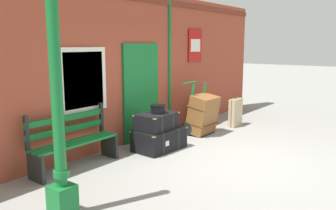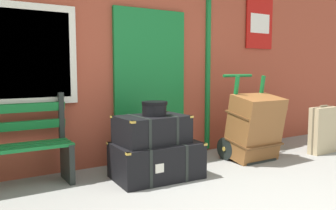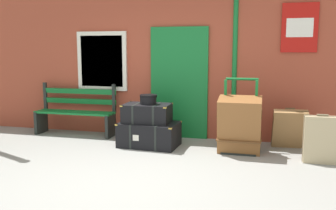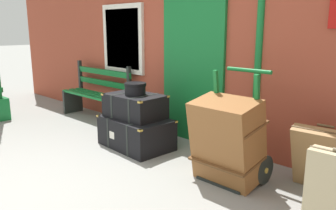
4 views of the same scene
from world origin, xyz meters
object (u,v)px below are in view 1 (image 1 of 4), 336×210
(suitcase_charcoal, at_px, (235,113))
(steamer_trunk_middle, at_px, (157,121))
(porters_trolley, at_px, (196,122))
(steamer_trunk_base, at_px, (159,139))
(platform_bench, at_px, (74,142))
(large_brown_trunk, at_px, (203,114))
(suitcase_slate, at_px, (203,112))
(lamp_post, at_px, (58,127))
(round_hatbox, at_px, (158,108))

(suitcase_charcoal, bearing_deg, steamer_trunk_middle, 173.52)
(porters_trolley, bearing_deg, steamer_trunk_middle, -176.86)
(steamer_trunk_base, height_order, suitcase_charcoal, suitcase_charcoal)
(suitcase_charcoal, bearing_deg, platform_bench, 169.80)
(platform_bench, distance_m, large_brown_trunk, 3.29)
(suitcase_charcoal, bearing_deg, suitcase_slate, 119.46)
(lamp_post, height_order, porters_trolley, lamp_post)
(lamp_post, xyz_separation_m, platform_bench, (1.19, 1.30, -0.68))
(platform_bench, bearing_deg, suitcase_slate, -1.16)
(lamp_post, bearing_deg, suitcase_charcoal, 5.04)
(platform_bench, distance_m, round_hatbox, 1.78)
(lamp_post, relative_size, suitcase_charcoal, 3.98)
(round_hatbox, relative_size, suitcase_charcoal, 0.40)
(platform_bench, relative_size, large_brown_trunk, 1.70)
(steamer_trunk_middle, relative_size, suitcase_charcoal, 1.10)
(steamer_trunk_base, relative_size, large_brown_trunk, 1.11)
(platform_bench, xyz_separation_m, suitcase_slate, (4.04, -0.08, -0.10))
(porters_trolley, xyz_separation_m, large_brown_trunk, (0.00, -0.17, 0.20))
(platform_bench, height_order, suitcase_slate, platform_bench)
(round_hatbox, relative_size, porters_trolley, 0.25)
(large_brown_trunk, bearing_deg, round_hatbox, 177.41)
(round_hatbox, height_order, suitcase_charcoal, round_hatbox)
(steamer_trunk_base, relative_size, suitcase_slate, 1.49)
(lamp_post, distance_m, steamer_trunk_middle, 2.99)
(steamer_trunk_middle, xyz_separation_m, suitcase_charcoal, (2.81, -0.32, -0.23))
(steamer_trunk_base, height_order, steamer_trunk_middle, steamer_trunk_middle)
(steamer_trunk_base, distance_m, porters_trolley, 1.56)
(steamer_trunk_middle, relative_size, suitcase_slate, 1.17)
(platform_bench, xyz_separation_m, suitcase_charcoal, (4.45, -0.80, -0.09))
(steamer_trunk_base, xyz_separation_m, porters_trolley, (1.55, 0.12, 0.06))
(steamer_trunk_base, bearing_deg, porters_trolley, 4.23)
(large_brown_trunk, height_order, suitcase_charcoal, large_brown_trunk)
(platform_bench, relative_size, suitcase_charcoal, 2.14)
(large_brown_trunk, bearing_deg, steamer_trunk_base, 177.92)
(steamer_trunk_middle, distance_m, porters_trolley, 1.63)
(steamer_trunk_base, xyz_separation_m, large_brown_trunk, (1.55, -0.06, 0.26))
(suitcase_charcoal, bearing_deg, steamer_trunk_base, 173.98)
(round_hatbox, bearing_deg, suitcase_slate, 9.85)
(platform_bench, distance_m, porters_trolley, 3.27)
(porters_trolley, xyz_separation_m, suitcase_slate, (0.81, 0.31, 0.07))
(suitcase_slate, bearing_deg, platform_bench, 178.84)
(lamp_post, distance_m, suitcase_slate, 5.43)
(porters_trolley, bearing_deg, round_hatbox, -176.35)
(round_hatbox, bearing_deg, lamp_post, -164.28)
(steamer_trunk_middle, distance_m, round_hatbox, 0.26)
(porters_trolley, bearing_deg, large_brown_trunk, -90.00)
(lamp_post, relative_size, large_brown_trunk, 3.15)
(steamer_trunk_middle, height_order, large_brown_trunk, large_brown_trunk)
(platform_bench, xyz_separation_m, round_hatbox, (1.67, -0.49, 0.39))
(steamer_trunk_base, relative_size, suitcase_charcoal, 1.40)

